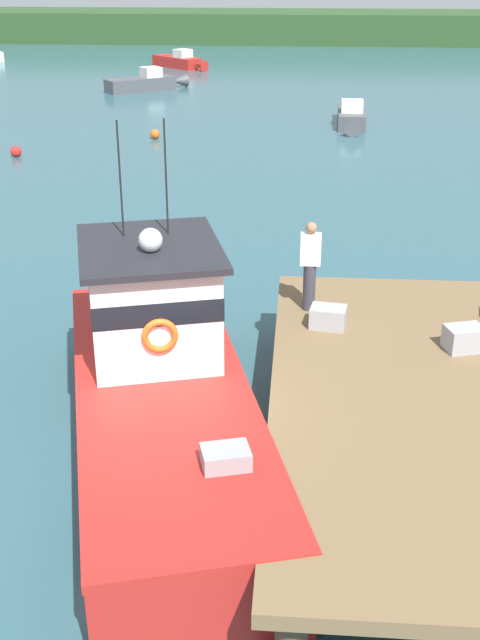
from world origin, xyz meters
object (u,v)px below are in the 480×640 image
object	(u,v)px
deckhand_by_the_boat	(310,264)
mooring_buoy_spare_mooring	(155,134)
moored_boat_off_the_point	(146,83)
mooring_buoy_inshore	(16,151)
crate_stack_near_edge	(328,317)
moored_boat_mid_harbor	(351,117)
main_fishing_boat	(159,380)
moored_boat_far_left	(180,61)
crate_stack_mid_dock	(464,338)

from	to	relation	value
deckhand_by_the_boat	mooring_buoy_spare_mooring	distance (m)	20.66
moored_boat_off_the_point	mooring_buoy_inshore	bearing A→B (deg)	-97.19
crate_stack_near_edge	moored_boat_mid_harbor	distance (m)	23.77
moored_boat_off_the_point	mooring_buoy_spare_mooring	world-z (taller)	moored_boat_off_the_point
main_fishing_boat	moored_boat_far_left	world-z (taller)	main_fishing_boat
mooring_buoy_inshore	crate_stack_near_edge	bearing A→B (deg)	-56.23
crate_stack_mid_dock	main_fishing_boat	bearing A→B (deg)	-167.92
mooring_buoy_inshore	crate_stack_mid_dock	bearing A→B (deg)	-52.57
mooring_buoy_spare_mooring	mooring_buoy_inshore	world-z (taller)	mooring_buoy_inshore
deckhand_by_the_boat	moored_boat_far_left	size ratio (longest dim) A/B	0.40
crate_stack_mid_dock	mooring_buoy_spare_mooring	size ratio (longest dim) A/B	1.51
crate_stack_near_edge	mooring_buoy_inshore	size ratio (longest dim) A/B	1.47
crate_stack_mid_dock	moored_boat_far_left	distance (m)	44.37
moored_boat_far_left	mooring_buoy_spare_mooring	distance (m)	22.07
crate_stack_mid_dock	moored_boat_far_left	bearing A→B (deg)	104.19
moored_boat_off_the_point	moored_boat_mid_harbor	size ratio (longest dim) A/B	0.96
main_fishing_boat	deckhand_by_the_boat	bearing A→B (deg)	46.80
mooring_buoy_spare_mooring	mooring_buoy_inshore	size ratio (longest dim) A/B	0.97
moored_boat_mid_harbor	moored_boat_off_the_point	bearing A→B (deg)	139.92
crate_stack_mid_dock	crate_stack_near_edge	bearing A→B (deg)	161.97
moored_boat_mid_harbor	mooring_buoy_inshore	distance (m)	14.58
moored_boat_off_the_point	moored_boat_far_left	distance (m)	9.51
moored_boat_off_the_point	moored_boat_mid_harbor	xyz separation A→B (m)	(10.83, -9.11, -0.02)
main_fishing_boat	moored_boat_mid_harbor	size ratio (longest dim) A/B	2.16
crate_stack_mid_dock	mooring_buoy_spare_mooring	world-z (taller)	crate_stack_mid_dock
main_fishing_boat	crate_stack_mid_dock	distance (m)	4.93
crate_stack_near_edge	moored_boat_far_left	distance (m)	43.20
crate_stack_mid_dock	deckhand_by_the_boat	distance (m)	2.95
moored_boat_mid_harbor	mooring_buoy_inshore	world-z (taller)	moored_boat_mid_harbor
crate_stack_near_edge	moored_boat_off_the_point	distance (m)	34.09
moored_boat_far_left	mooring_buoy_spare_mooring	world-z (taller)	moored_boat_far_left
deckhand_by_the_boat	mooring_buoy_inshore	size ratio (longest dim) A/B	3.99
crate_stack_near_edge	deckhand_by_the_boat	distance (m)	1.05
crate_stack_near_edge	moored_boat_far_left	xyz separation A→B (m)	(-8.71, 42.30, -0.97)
moored_boat_far_left	mooring_buoy_inshore	size ratio (longest dim) A/B	10.02
deckhand_by_the_boat	mooring_buoy_spare_mooring	world-z (taller)	deckhand_by_the_boat
deckhand_by_the_boat	moored_boat_mid_harbor	world-z (taller)	deckhand_by_the_boat
deckhand_by_the_boat	crate_stack_mid_dock	bearing A→B (deg)	-29.86
crate_stack_mid_dock	moored_boat_far_left	size ratio (longest dim) A/B	0.15
moored_boat_mid_harbor	mooring_buoy_inshore	xyz separation A→B (m)	(-12.85, -6.88, -0.20)
crate_stack_mid_dock	moored_boat_mid_harbor	size ratio (longest dim) A/B	0.13
moored_boat_off_the_point	mooring_buoy_inshore	size ratio (longest dim) A/B	10.80
main_fishing_boat	mooring_buoy_spare_mooring	bearing A→B (deg)	100.09
crate_stack_near_edge	crate_stack_mid_dock	distance (m)	2.28
deckhand_by_the_boat	mooring_buoy_inshore	world-z (taller)	deckhand_by_the_boat
deckhand_by_the_boat	moored_boat_mid_harbor	xyz separation A→B (m)	(1.94, 22.96, -1.66)
moored_boat_mid_harbor	mooring_buoy_spare_mooring	size ratio (longest dim) A/B	11.60
crate_stack_near_edge	mooring_buoy_spare_mooring	xyz separation A→B (m)	(-6.57, 20.34, -1.18)
moored_boat_mid_harbor	main_fishing_boat	bearing A→B (deg)	-99.50
deckhand_by_the_boat	mooring_buoy_inshore	bearing A→B (deg)	124.15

